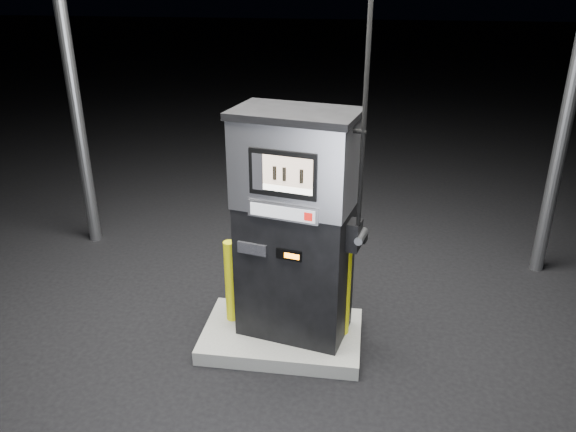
# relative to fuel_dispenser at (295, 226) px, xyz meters

# --- Properties ---
(ground) EXTENTS (80.00, 80.00, 0.00)m
(ground) POSITION_rel_fuel_dispenser_xyz_m (-0.12, -0.05, -1.31)
(ground) COLOR black
(ground) RESTS_ON ground
(pump_island) EXTENTS (1.60, 1.00, 0.15)m
(pump_island) POSITION_rel_fuel_dispenser_xyz_m (-0.12, -0.05, -1.24)
(pump_island) COLOR slate
(pump_island) RESTS_ON ground
(fuel_dispenser) EXTENTS (1.31, 0.89, 4.70)m
(fuel_dispenser) POSITION_rel_fuel_dispenser_xyz_m (0.00, 0.00, 0.00)
(fuel_dispenser) COLOR black
(fuel_dispenser) RESTS_ON pump_island
(bollard_left) EXTENTS (0.13, 0.13, 0.90)m
(bollard_left) POSITION_rel_fuel_dispenser_xyz_m (-0.67, 0.08, -0.71)
(bollard_left) COLOR yellow
(bollard_left) RESTS_ON pump_island
(bollard_right) EXTENTS (0.15, 0.15, 0.99)m
(bollard_right) POSITION_rel_fuel_dispenser_xyz_m (0.49, 0.01, -0.67)
(bollard_right) COLOR yellow
(bollard_right) RESTS_ON pump_island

